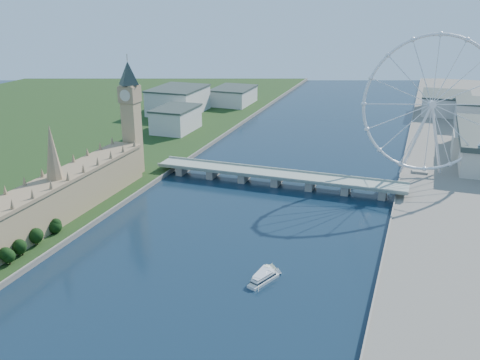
% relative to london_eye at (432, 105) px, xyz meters
% --- Properties ---
extents(parliament_range, '(24.00, 200.00, 70.00)m').
position_rel_london_eye_xyz_m(parliament_range, '(-247.98, -185.08, -49.04)').
color(parliament_range, tan).
rests_on(parliament_range, ground).
extents(big_ben, '(20.02, 20.02, 110.00)m').
position_rel_london_eye_xyz_m(big_ben, '(-247.98, -77.08, -0.95)').
color(big_ben, tan).
rests_on(big_ben, ground).
extents(westminster_bridge, '(220.00, 22.00, 9.50)m').
position_rel_london_eye_xyz_m(westminster_bridge, '(-119.98, -55.08, -60.89)').
color(westminster_bridge, gray).
rests_on(westminster_bridge, ground).
extents(london_eye, '(113.60, 39.12, 124.30)m').
position_rel_london_eye_xyz_m(london_eye, '(0.00, 0.00, 0.00)').
color(london_eye, silver).
rests_on(london_eye, ground).
extents(city_skyline, '(505.00, 280.00, 32.00)m').
position_rel_london_eye_xyz_m(city_skyline, '(-80.75, 205.00, -50.56)').
color(city_skyline, beige).
rests_on(city_skyline, ground).
extents(tour_boat_near, '(10.16, 26.73, 5.72)m').
position_rel_london_eye_xyz_m(tour_boat_near, '(-84.07, -215.24, -67.52)').
color(tour_boat_near, beige).
rests_on(tour_boat_near, ground).
extents(tour_boat_far, '(15.57, 25.96, 5.57)m').
position_rel_london_eye_xyz_m(tour_boat_far, '(-82.38, -218.05, -67.52)').
color(tour_boat_far, silver).
rests_on(tour_boat_far, ground).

